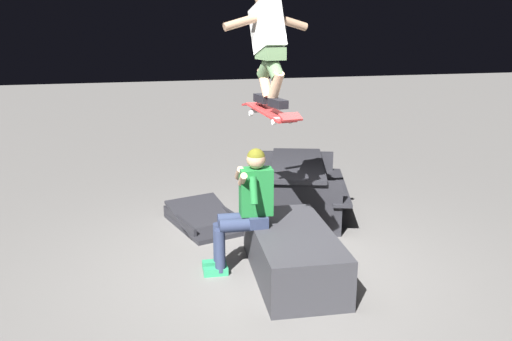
% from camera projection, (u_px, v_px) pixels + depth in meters
% --- Properties ---
extents(ground_plane, '(40.00, 40.00, 0.00)m').
position_uv_depth(ground_plane, '(270.00, 270.00, 5.77)').
color(ground_plane, slate).
extents(ledge_box_main, '(1.69, 0.91, 0.51)m').
position_uv_depth(ledge_box_main, '(293.00, 254.00, 5.56)').
color(ledge_box_main, '#38383D').
rests_on(ledge_box_main, ground).
extents(person_sitting_on_ledge, '(0.60, 0.77, 1.34)m').
position_uv_depth(person_sitting_on_ledge, '(246.00, 204.00, 5.59)').
color(person_sitting_on_ledge, '#2D3856').
rests_on(person_sitting_on_ledge, ground).
extents(skateboard, '(1.04, 0.36, 0.13)m').
position_uv_depth(skateboard, '(270.00, 112.00, 5.27)').
color(skateboard, '#B72D2D').
extents(skater_airborne, '(0.63, 0.89, 1.12)m').
position_uv_depth(skater_airborne, '(268.00, 41.00, 5.14)').
color(skater_airborne, black).
extents(kicker_ramp, '(1.30, 1.03, 0.33)m').
position_uv_depth(kicker_ramp, '(206.00, 222.00, 7.02)').
color(kicker_ramp, '#28282D').
rests_on(kicker_ramp, ground).
extents(picnic_table_back, '(2.02, 1.79, 0.75)m').
position_uv_depth(picnic_table_back, '(297.00, 180.00, 7.32)').
color(picnic_table_back, '#28282D').
rests_on(picnic_table_back, ground).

